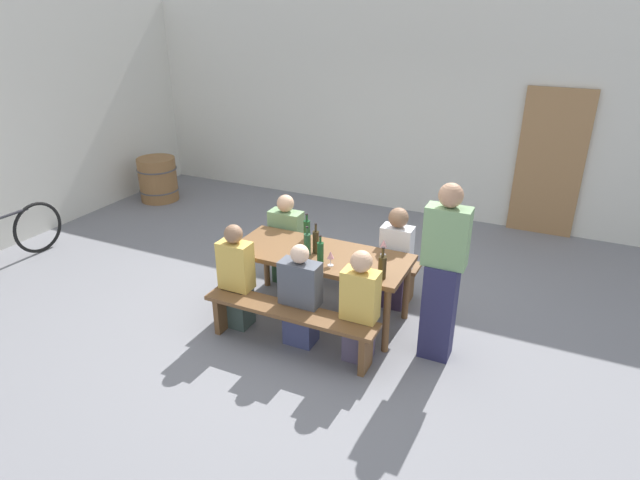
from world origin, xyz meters
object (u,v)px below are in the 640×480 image
tasting_table (320,260)px  seated_guest_far_1 (396,260)px  wine_bottle_1 (320,252)px  wine_bottle_4 (316,242)px  wine_bottle_3 (307,244)px  seated_guest_near_2 (360,309)px  seated_guest_near_1 (300,298)px  wine_bottle_0 (307,230)px  wine_glass_0 (331,255)px  wine_glass_1 (384,244)px  wine_bottle_2 (382,267)px  seated_guest_far_0 (286,241)px  seated_guest_near_0 (237,279)px  bench_far (345,261)px  bench_near (290,318)px  standing_host (442,276)px  wooden_door (550,164)px  wine_barrel (158,179)px

tasting_table → seated_guest_far_1: bearing=39.2°
wine_bottle_1 → wine_bottle_4: wine_bottle_4 is taller
seated_guest_far_1 → wine_bottle_3: bearing=-51.1°
tasting_table → seated_guest_near_2: bearing=-39.2°
seated_guest_near_1 → wine_bottle_4: bearing=9.3°
wine_bottle_0 → wine_bottle_4: 0.36m
wine_glass_0 → wine_glass_1: wine_glass_1 is taller
wine_bottle_2 → seated_guest_far_1: (-0.10, 0.79, -0.30)m
wine_glass_0 → seated_guest_far_0: bearing=140.5°
wine_bottle_1 → wine_bottle_3: (-0.19, 0.09, 0.01)m
seated_guest_near_0 → tasting_table: bearing=-52.0°
bench_far → wine_bottle_0: size_ratio=5.92×
wine_bottle_3 → bench_far: bearing=82.0°
bench_near → seated_guest_near_2: bearing=12.7°
wine_bottle_4 → seated_guest_near_2: size_ratio=0.29×
wine_bottle_0 → wine_glass_0: 0.69m
wine_bottle_4 → seated_guest_near_1: bearing=-80.7°
seated_guest_far_1 → standing_host: standing_host is taller
bench_near → wine_glass_1: (0.61, 0.94, 0.52)m
seated_guest_near_1 → seated_guest_far_0: seated_guest_far_0 is taller
wine_bottle_0 → wine_bottle_2: (1.05, -0.51, 0.00)m
wooden_door → wine_bottle_1: size_ratio=7.26×
seated_guest_far_0 → wine_bottle_0: bearing=55.9°
wine_bottle_0 → wine_bottle_3: size_ratio=0.97×
bench_near → wine_glass_0: (0.22, 0.48, 0.51)m
wine_bottle_3 → wine_glass_0: size_ratio=1.99×
seated_guest_near_1 → wine_barrel: (-4.13, 2.72, -0.13)m
tasting_table → wine_bottle_4: (-0.04, -0.01, 0.21)m
standing_host → wine_barrel: size_ratio=2.38×
wine_bottle_3 → seated_guest_near_2: (0.77, -0.46, -0.32)m
wine_bottle_1 → seated_guest_near_1: seated_guest_near_1 is taller
wooden_door → wine_bottle_4: 4.01m
bench_far → seated_guest_near_1: (0.04, -1.23, 0.15)m
wine_glass_1 → wine_bottle_0: bearing=179.1°
tasting_table → seated_guest_far_0: bearing=142.2°
wine_bottle_0 → wine_glass_1: 0.89m
wine_bottle_3 → wine_bottle_1: bearing=-26.0°
wine_glass_1 → seated_guest_near_0: size_ratio=0.15×
seated_guest_far_0 → seated_guest_far_1: bearing=90.0°
wine_bottle_1 → bench_far: bearing=95.7°
standing_host → bench_near: bearing=21.4°
wine_bottle_3 → wine_bottle_0: bearing=117.1°
wine_glass_1 → wine_barrel: bearing=157.7°
wine_glass_0 → seated_guest_near_2: seated_guest_near_2 is taller
seated_guest_near_0 → wine_bottle_2: bearing=-78.5°
tasting_table → seated_guest_far_1: 0.86m
wine_bottle_4 → seated_guest_near_1: (0.09, -0.53, -0.38)m
wine_bottle_1 → standing_host: standing_host is taller
wine_bottle_1 → standing_host: bearing=0.1°
wine_bottle_4 → seated_guest_far_0: 0.93m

